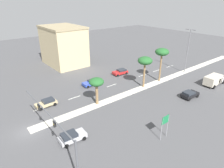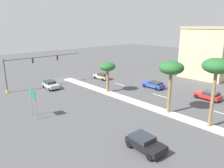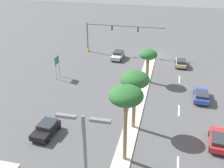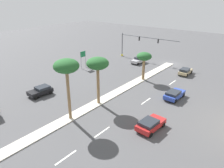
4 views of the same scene
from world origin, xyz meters
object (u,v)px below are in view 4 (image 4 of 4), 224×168
sedan_tan_right (185,71)px  sedan_red_trailing (150,124)px  palm_tree_far (66,68)px  sedan_blue_near (174,94)px  sedan_black_center (41,91)px  sedan_silver_outboard (139,60)px  traffic_signal_gantry (135,43)px  palm_tree_left (98,65)px  palm_tree_leading (144,57)px  directional_road_sign (83,56)px

sedan_tan_right → sedan_red_trailing: (-4.10, 22.12, 0.01)m
palm_tree_far → sedan_blue_near: palm_tree_far is taller
palm_tree_far → sedan_black_center: 11.68m
sedan_black_center → sedan_silver_outboard: 25.65m
traffic_signal_gantry → sedan_red_trailing: bearing=126.1°
sedan_tan_right → sedan_black_center: bearing=58.4°
sedan_silver_outboard → sedan_tan_right: (-11.93, 1.06, -0.04)m
palm_tree_left → palm_tree_leading: bearing=-90.8°
traffic_signal_gantry → palm_tree_far: (-9.42, 30.43, 3.18)m
palm_tree_far → palm_tree_leading: bearing=-90.5°
palm_tree_leading → sedan_black_center: 19.45m
palm_tree_leading → sedan_silver_outboard: (6.60, -9.02, -3.70)m
directional_road_sign → sedan_black_center: (-4.75, 14.62, -1.99)m
palm_tree_left → sedan_blue_near: (-8.35, -8.69, -5.45)m
sedan_black_center → palm_tree_leading: bearing=-120.5°
directional_road_sign → sedan_silver_outboard: bearing=-125.8°
directional_road_sign → sedan_blue_near: 22.82m
sedan_blue_near → palm_tree_far: bearing=59.9°
palm_tree_far → sedan_red_trailing: bearing=-155.5°
palm_tree_left → palm_tree_far: bearing=90.0°
sedan_black_center → sedan_red_trailing: sedan_black_center is taller
sedan_silver_outboard → sedan_red_trailing: bearing=124.7°
directional_road_sign → sedan_red_trailing: 26.93m
palm_tree_leading → sedan_black_center: (9.69, 16.45, -3.72)m
sedan_silver_outboard → sedan_red_trailing: size_ratio=0.95×
palm_tree_far → sedan_blue_near: size_ratio=1.91×
palm_tree_far → sedan_tan_right: 27.82m
sedan_tan_right → sedan_red_trailing: 22.49m
palm_tree_leading → sedan_black_center: bearing=59.5°
sedan_silver_outboard → sedan_red_trailing: (-16.03, 23.18, -0.04)m
palm_tree_far → sedan_silver_outboard: bearing=-76.8°
sedan_blue_near → sedan_tan_right: size_ratio=1.07×
directional_road_sign → palm_tree_far: size_ratio=0.46×
sedan_red_trailing → palm_tree_leading: bearing=-56.3°
traffic_signal_gantry → sedan_black_center: size_ratio=3.94×
sedan_black_center → sedan_tan_right: 28.66m
sedan_silver_outboard → sedan_black_center: bearing=83.1°
sedan_tan_right → traffic_signal_gantry: bearing=-14.8°
directional_road_sign → sedan_silver_outboard: (-7.83, -10.85, -1.97)m
directional_road_sign → sedan_tan_right: size_ratio=0.95×
palm_tree_far → sedan_black_center: palm_tree_far is taller
traffic_signal_gantry → palm_tree_left: 26.57m
sedan_blue_near → traffic_signal_gantry: bearing=-42.1°
palm_tree_far → traffic_signal_gantry: bearing=-72.8°
palm_tree_left → sedan_red_trailing: palm_tree_left is taller
sedan_red_trailing → sedan_blue_near: bearing=-82.9°
sedan_blue_near → sedan_red_trailing: size_ratio=1.01×
directional_road_sign → sedan_red_trailing: size_ratio=0.90×
sedan_blue_near → sedan_black_center: 21.68m
palm_tree_leading → palm_tree_left: size_ratio=0.75×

